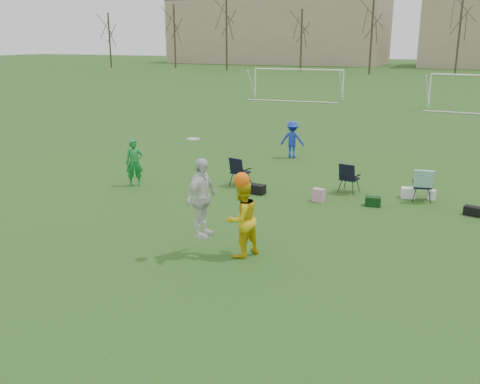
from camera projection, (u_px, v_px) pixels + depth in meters
The scene contains 7 objects.
ground at pixel (232, 303), 10.02m from camera, with size 260.00×260.00×0.00m, color #294F18.
fielder_green_near at pixel (134, 163), 17.84m from camera, with size 0.57×0.38×1.58m, color #167D32.
fielder_blue at pixel (292, 139), 22.12m from camera, with size 0.98×0.57×1.52m, color #1831B8.
center_contest at pixel (224, 209), 11.93m from camera, with size 1.56×1.44×2.72m.
sideline_setup at pixel (404, 184), 16.10m from camera, with size 9.08×1.92×1.91m.
goal_left at pixel (298, 75), 43.23m from camera, with size 7.39×0.76×2.46m.
tree_line at pixel (460, 36), 69.72m from camera, with size 110.28×3.28×11.40m.
Camera 1 is at (3.85, -8.20, 4.78)m, focal length 40.00 mm.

